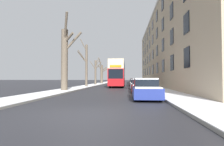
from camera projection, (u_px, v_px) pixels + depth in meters
ground_plane at (85, 114)px, 7.33m from camera, size 320.00×320.00×0.00m
sidewalk_left at (106, 83)px, 60.60m from camera, size 2.80×130.00×0.16m
sidewalk_right at (138, 83)px, 59.62m from camera, size 2.80×130.00×0.16m
terrace_facade_right at (176, 48)px, 35.04m from camera, size 9.10×51.55×15.11m
bare_tree_left_0 at (65, 57)px, 20.20m from camera, size 2.37×2.28×8.72m
bare_tree_left_1 at (86, 64)px, 29.98m from camera, size 1.82×2.19×8.28m
bare_tree_left_2 at (96, 71)px, 39.48m from camera, size 2.59×1.76×6.52m
bare_tree_left_3 at (102, 73)px, 48.72m from camera, size 3.90×3.36×6.97m
double_decker_bus at (118, 73)px, 31.15m from camera, size 2.50×10.03×4.52m
parked_car_0 at (146, 90)px, 12.59m from camera, size 1.86×3.97×1.52m
parked_car_1 at (140, 86)px, 18.39m from camera, size 1.79×4.22×1.47m
parked_car_2 at (137, 84)px, 24.66m from camera, size 1.88×3.98×1.41m
parked_car_3 at (135, 83)px, 30.81m from camera, size 1.74×4.37×1.50m
parked_car_4 at (134, 83)px, 37.12m from camera, size 1.81×3.96×1.35m
pedestrian_left_sidewalk at (66, 83)px, 20.96m from camera, size 0.35×0.35×1.62m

